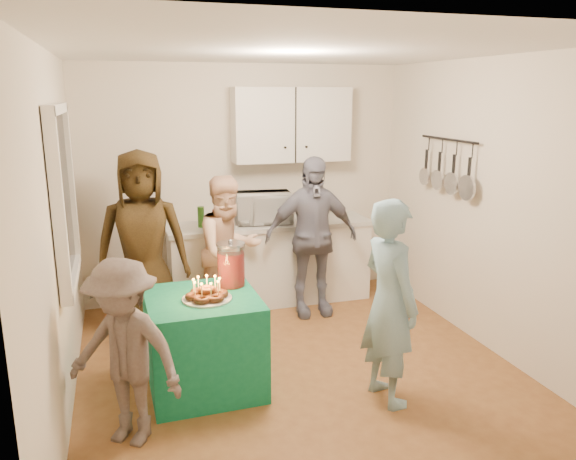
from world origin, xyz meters
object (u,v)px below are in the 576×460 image
object	(u,v)px
counter	(270,264)
woman_back_center	(229,252)
party_table	(204,342)
man_birthday	(389,302)
microwave	(264,208)
woman_back_left	(143,243)
punch_jar	(231,266)
woman_back_right	(311,237)
child_near_left	(125,353)

from	to	relation	value
counter	woman_back_center	size ratio (longest dim) A/B	1.45
party_table	woman_back_center	world-z (taller)	woman_back_center
man_birthday	microwave	bearing A→B (deg)	1.27
party_table	woman_back_left	bearing A→B (deg)	106.44
punch_jar	woman_back_right	size ratio (longest dim) A/B	0.20
microwave	child_near_left	size ratio (longest dim) A/B	0.46
microwave	woman_back_left	xyz separation A→B (m)	(-1.31, -0.44, -0.18)
woman_back_right	man_birthday	bearing A→B (deg)	-87.93
counter	woman_back_right	size ratio (longest dim) A/B	1.31
counter	party_table	distance (m)	1.98
woman_back_right	child_near_left	size ratio (longest dim) A/B	1.31
microwave	woman_back_center	bearing A→B (deg)	-126.99
man_birthday	woman_back_right	distance (m)	1.81
counter	woman_back_left	size ratio (longest dim) A/B	1.23
woman_back_right	punch_jar	bearing A→B (deg)	-132.80
counter	woman_back_center	bearing A→B (deg)	-136.73
woman_back_left	woman_back_right	size ratio (longest dim) A/B	1.07
punch_jar	woman_back_center	distance (m)	1.02
man_birthday	woman_back_right	xyz separation A→B (m)	(0.02, 1.81, 0.05)
counter	man_birthday	bearing A→B (deg)	-82.60
microwave	woman_back_center	size ratio (longest dim) A/B	0.39
party_table	woman_back_left	xyz separation A→B (m)	(-0.37, 1.26, 0.51)
counter	woman_back_left	bearing A→B (deg)	-162.14
counter	punch_jar	size ratio (longest dim) A/B	6.47
counter	punch_jar	distance (m)	1.76
microwave	punch_jar	xyz separation A→B (m)	(-0.67, -1.51, -0.14)
child_near_left	man_birthday	bearing A→B (deg)	34.50
counter	woman_back_center	xyz separation A→B (m)	(-0.56, -0.53, 0.33)
woman_back_center	microwave	bearing A→B (deg)	25.10
child_near_left	microwave	bearing A→B (deg)	91.02
man_birthday	punch_jar	bearing A→B (deg)	45.33
man_birthday	party_table	bearing A→B (deg)	58.22
microwave	woman_back_left	bearing A→B (deg)	-155.08
woman_back_center	woman_back_right	size ratio (longest dim) A/B	0.91
child_near_left	woman_back_center	bearing A→B (deg)	94.25
counter	woman_back_left	world-z (taller)	woman_back_left
woman_back_center	woman_back_right	xyz separation A→B (m)	(0.88, 0.04, 0.08)
microwave	woman_back_left	world-z (taller)	woman_back_left
punch_jar	woman_back_center	xyz separation A→B (m)	(0.18, 0.99, -0.17)
party_table	man_birthday	bearing A→B (deg)	-24.08
man_birthday	child_near_left	world-z (taller)	man_birthday
microwave	man_birthday	xyz separation A→B (m)	(0.36, -2.29, -0.29)
punch_jar	man_birthday	size ratio (longest dim) A/B	0.22
microwave	woman_back_center	xyz separation A→B (m)	(-0.49, -0.53, -0.31)
microwave	man_birthday	size ratio (longest dim) A/B	0.38
party_table	man_birthday	size ratio (longest dim) A/B	0.54
man_birthday	woman_back_left	distance (m)	2.49
party_table	punch_jar	distance (m)	0.64
microwave	party_table	xyz separation A→B (m)	(-0.94, -1.71, -0.69)
man_birthday	woman_back_right	size ratio (longest dim) A/B	0.94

